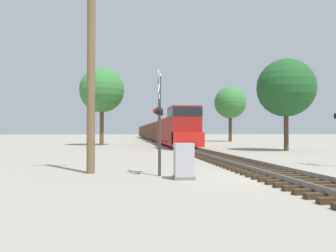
{
  "coord_description": "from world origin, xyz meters",
  "views": [
    {
      "loc": [
        -6.0,
        -12.02,
        1.79
      ],
      "look_at": [
        -3.27,
        8.88,
        2.15
      ],
      "focal_mm": 35.0,
      "sensor_mm": 36.0,
      "label": 1
    }
  ],
  "objects_px": {
    "tree_mid_background": "(102,90)",
    "relay_cabinet": "(184,161)",
    "freight_train": "(154,132)",
    "tree_far_right": "(286,88)",
    "tree_deep_background": "(230,103)",
    "crossing_signal_near": "(159,116)",
    "utility_pole": "(91,69)"
  },
  "relations": [
    {
      "from": "relay_cabinet",
      "to": "tree_far_right",
      "type": "xyz_separation_m",
      "value": [
        12.63,
        16.54,
        5.18
      ]
    },
    {
      "from": "tree_mid_background",
      "to": "tree_far_right",
      "type": "bearing_deg",
      "value": -39.93
    },
    {
      "from": "tree_far_right",
      "to": "tree_mid_background",
      "type": "xyz_separation_m",
      "value": [
        -17.88,
        14.96,
        1.36
      ]
    },
    {
      "from": "utility_pole",
      "to": "freight_train",
      "type": "bearing_deg",
      "value": 82.23
    },
    {
      "from": "relay_cabinet",
      "to": "utility_pole",
      "type": "height_order",
      "value": "utility_pole"
    },
    {
      "from": "utility_pole",
      "to": "tree_deep_background",
      "type": "relative_size",
      "value": 0.88
    },
    {
      "from": "utility_pole",
      "to": "tree_far_right",
      "type": "bearing_deg",
      "value": 41.34
    },
    {
      "from": "crossing_signal_near",
      "to": "tree_mid_background",
      "type": "xyz_separation_m",
      "value": [
        -4.42,
        30.48,
        4.78
      ]
    },
    {
      "from": "freight_train",
      "to": "relay_cabinet",
      "type": "relative_size",
      "value": 59.98
    },
    {
      "from": "crossing_signal_near",
      "to": "tree_far_right",
      "type": "distance_m",
      "value": 20.82
    },
    {
      "from": "crossing_signal_near",
      "to": "tree_far_right",
      "type": "xyz_separation_m",
      "value": [
        13.46,
        15.51,
        3.41
      ]
    },
    {
      "from": "tree_far_right",
      "to": "tree_mid_background",
      "type": "distance_m",
      "value": 23.35
    },
    {
      "from": "tree_deep_background",
      "to": "utility_pole",
      "type": "bearing_deg",
      "value": -115.4
    },
    {
      "from": "freight_train",
      "to": "utility_pole",
      "type": "bearing_deg",
      "value": -97.77
    },
    {
      "from": "utility_pole",
      "to": "tree_mid_background",
      "type": "distance_m",
      "value": 29.45
    },
    {
      "from": "tree_far_right",
      "to": "relay_cabinet",
      "type": "bearing_deg",
      "value": -127.37
    },
    {
      "from": "tree_far_right",
      "to": "crossing_signal_near",
      "type": "bearing_deg",
      "value": -130.94
    },
    {
      "from": "freight_train",
      "to": "tree_deep_background",
      "type": "bearing_deg",
      "value": -43.65
    },
    {
      "from": "tree_deep_background",
      "to": "tree_far_right",
      "type": "bearing_deg",
      "value": -97.96
    },
    {
      "from": "freight_train",
      "to": "tree_deep_background",
      "type": "relative_size",
      "value": 8.2
    },
    {
      "from": "tree_mid_background",
      "to": "utility_pole",
      "type": "bearing_deg",
      "value": -86.87
    },
    {
      "from": "freight_train",
      "to": "utility_pole",
      "type": "distance_m",
      "value": 55.35
    },
    {
      "from": "utility_pole",
      "to": "tree_mid_background",
      "type": "height_order",
      "value": "tree_mid_background"
    },
    {
      "from": "freight_train",
      "to": "crossing_signal_near",
      "type": "xyz_separation_m",
      "value": [
        -4.66,
        -55.97,
        0.63
      ]
    },
    {
      "from": "tree_mid_background",
      "to": "tree_deep_background",
      "type": "bearing_deg",
      "value": 31.39
    },
    {
      "from": "tree_far_right",
      "to": "freight_train",
      "type": "bearing_deg",
      "value": 102.28
    },
    {
      "from": "tree_mid_background",
      "to": "tree_deep_background",
      "type": "height_order",
      "value": "tree_mid_background"
    },
    {
      "from": "relay_cabinet",
      "to": "utility_pole",
      "type": "xyz_separation_m",
      "value": [
        -3.65,
        2.22,
        3.8
      ]
    },
    {
      "from": "crossing_signal_near",
      "to": "tree_mid_background",
      "type": "relative_size",
      "value": 0.41
    },
    {
      "from": "tree_far_right",
      "to": "tree_deep_background",
      "type": "xyz_separation_m",
      "value": [
        3.96,
        28.28,
        1.14
      ]
    },
    {
      "from": "freight_train",
      "to": "tree_mid_background",
      "type": "relative_size",
      "value": 7.98
    },
    {
      "from": "tree_mid_background",
      "to": "relay_cabinet",
      "type": "bearing_deg",
      "value": -80.54
    }
  ]
}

